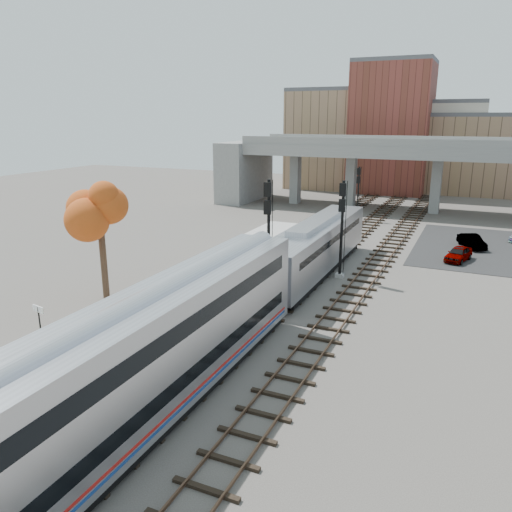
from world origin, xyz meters
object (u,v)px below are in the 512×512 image
Objects in this scene: signal_mast_far at (358,195)px; car_b at (472,241)px; signal_mast_near at (268,234)px; signal_mast_mid at (341,230)px; coach at (133,369)px; tree at (99,207)px; locomotive at (316,246)px; car_a at (458,254)px.

car_b is at bearing -35.24° from signal_mast_far.
signal_mast_mid is at bearing 47.45° from signal_mast_near.
signal_mast_mid is 1.95× the size of car_b.
signal_mast_near reaches higher than coach.
signal_mast_mid is 23.52m from signal_mast_far.
signal_mast_mid is 17.45m from tree.
car_a is at bearing 40.02° from locomotive.
tree is 2.30× the size of car_a.
tree is 2.22× the size of car_b.
coach is 2.95× the size of tree.
signal_mast_near is 22.80m from car_b.
signal_mast_near is at bearing -117.73° from car_a.
car_a is 0.97× the size of car_b.
signal_mast_near is at bearing -152.10° from car_b.
car_b is (11.01, 36.39, -2.13)m from coach.
signal_mast_mid reaches higher than locomotive.
signal_mast_far is 16.22m from car_b.
coach is at bearing -45.51° from tree.
signal_mast_near is at bearing -132.55° from signal_mast_mid.
coach is 3.19× the size of signal_mast_near.
coach is 32.75m from car_a.
car_b is (9.01, 13.88, -3.10)m from signal_mast_mid.
signal_mast_mid is at bearing -79.95° from signal_mast_far.
car_a is (21.50, 19.48, -5.61)m from tree.
tree reaches higher than car_a.
locomotive is 13.28m from car_a.
locomotive is 3.02× the size of signal_mast_far.
signal_mast_near is 18.17m from car_a.
signal_mast_far is 0.75× the size of tree.
car_a is at bearing 46.92° from signal_mast_near.
locomotive is at bearing 90.00° from coach.
signal_mast_mid reaches higher than signal_mast_far.
signal_mast_mid is at bearing -2.86° from locomotive.
locomotive is 4.99× the size of car_b.
signal_mast_near is at bearing -90.00° from signal_mast_far.
coach reaches higher than car_b.
signal_mast_near reaches higher than signal_mast_far.
tree reaches higher than coach.
signal_mast_mid is 16.84m from car_b.
car_b is (13.11, -9.26, -2.32)m from signal_mast_far.
car_a is (12.20, 13.05, -3.35)m from signal_mast_near.
car_a is 5.38m from car_b.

